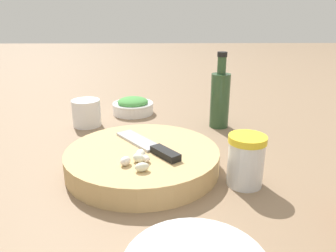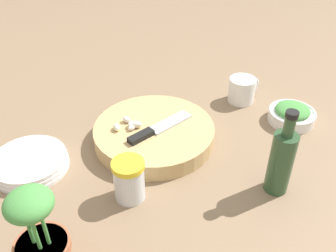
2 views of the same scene
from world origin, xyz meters
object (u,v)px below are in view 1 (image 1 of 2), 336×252
(cutting_board, at_px, (143,159))
(oil_bottle, at_px, (220,98))
(garlic_cloves, at_px, (138,159))
(herb_bowl, at_px, (133,106))
(coffee_mug, at_px, (86,113))
(chef_knife, at_px, (151,146))
(spice_jar, at_px, (246,160))

(cutting_board, relative_size, oil_bottle, 1.50)
(garlic_cloves, bearing_deg, herb_bowl, -173.87)
(garlic_cloves, bearing_deg, cutting_board, 176.72)
(coffee_mug, bearing_deg, oil_bottle, 87.58)
(chef_knife, bearing_deg, cutting_board, 160.21)
(garlic_cloves, bearing_deg, oil_bottle, 147.99)
(cutting_board, height_order, garlic_cloves, garlic_cloves)
(spice_jar, bearing_deg, chef_knife, -111.35)
(oil_bottle, bearing_deg, coffee_mug, -92.42)
(chef_knife, bearing_deg, oil_bottle, 17.58)
(cutting_board, distance_m, garlic_cloves, 0.07)
(herb_bowl, bearing_deg, chef_knife, 10.18)
(herb_bowl, relative_size, oil_bottle, 0.62)
(cutting_board, height_order, spice_jar, spice_jar)
(garlic_cloves, relative_size, coffee_mug, 0.74)
(chef_knife, xyz_separation_m, garlic_cloves, (0.07, -0.02, 0.00))
(chef_knife, xyz_separation_m, oil_bottle, (-0.24, 0.17, 0.03))
(garlic_cloves, height_order, coffee_mug, coffee_mug)
(chef_knife, distance_m, spice_jar, 0.18)
(cutting_board, relative_size, chef_knife, 1.81)
(coffee_mug, bearing_deg, herb_bowl, 132.49)
(spice_jar, bearing_deg, garlic_cloves, -90.15)
(cutting_board, xyz_separation_m, spice_jar, (0.06, 0.18, 0.03))
(chef_knife, bearing_deg, coffee_mug, 88.22)
(garlic_cloves, xyz_separation_m, oil_bottle, (-0.31, 0.19, 0.03))
(garlic_cloves, bearing_deg, spice_jar, 89.85)
(cutting_board, bearing_deg, chef_knife, 107.07)
(garlic_cloves, bearing_deg, coffee_mug, -153.43)
(oil_bottle, bearing_deg, cutting_board, -37.40)
(garlic_cloves, relative_size, oil_bottle, 0.36)
(herb_bowl, height_order, spice_jar, spice_jar)
(chef_knife, xyz_separation_m, spice_jar, (0.07, 0.17, 0.00))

